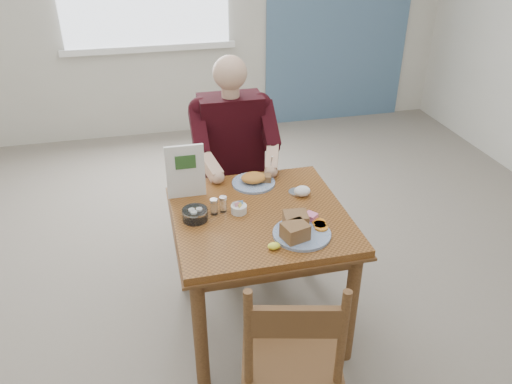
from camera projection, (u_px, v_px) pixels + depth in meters
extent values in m
plane|color=slate|center=(259.00, 318.00, 3.00)|extent=(6.00, 6.00, 0.00)
ellipsoid|color=#FBFF35|center=(274.00, 246.00, 2.34)|extent=(0.07, 0.06, 0.03)
ellipsoid|color=white|center=(302.00, 191.00, 2.76)|extent=(0.11, 0.10, 0.06)
cylinder|color=silver|center=(296.00, 192.00, 2.80)|extent=(0.10, 0.10, 0.01)
cube|color=white|center=(150.00, 49.00, 4.95)|extent=(1.72, 0.04, 0.06)
cube|color=brown|center=(260.00, 216.00, 2.63)|extent=(0.90, 0.90, 0.04)
cube|color=brown|center=(260.00, 220.00, 2.65)|extent=(0.92, 0.92, 0.01)
cylinder|color=brown|center=(200.00, 333.00, 2.41)|extent=(0.07, 0.07, 0.71)
cylinder|color=brown|center=(351.00, 307.00, 2.57)|extent=(0.07, 0.07, 0.71)
cylinder|color=brown|center=(183.00, 242.00, 3.07)|extent=(0.07, 0.07, 0.71)
cylinder|color=brown|center=(304.00, 226.00, 3.23)|extent=(0.07, 0.07, 0.71)
cube|color=brown|center=(279.00, 272.00, 2.34)|extent=(0.80, 0.03, 0.08)
cube|color=brown|center=(244.00, 192.00, 3.00)|extent=(0.80, 0.03, 0.08)
cube|color=brown|center=(187.00, 237.00, 2.59)|extent=(0.03, 0.80, 0.08)
cube|color=brown|center=(328.00, 218.00, 2.75)|extent=(0.03, 0.80, 0.08)
cylinder|color=brown|center=(213.00, 238.00, 3.33)|extent=(0.04, 0.04, 0.45)
cylinder|color=brown|center=(265.00, 231.00, 3.40)|extent=(0.04, 0.04, 0.45)
cylinder|color=brown|center=(205.00, 210.00, 3.63)|extent=(0.04, 0.04, 0.45)
cylinder|color=brown|center=(253.00, 204.00, 3.71)|extent=(0.04, 0.04, 0.45)
cube|color=brown|center=(233.00, 191.00, 3.40)|extent=(0.42, 0.42, 0.03)
cylinder|color=brown|center=(202.00, 151.00, 3.40)|extent=(0.04, 0.04, 0.50)
cylinder|color=brown|center=(253.00, 146.00, 3.47)|extent=(0.04, 0.04, 0.50)
cube|color=brown|center=(227.00, 135.00, 3.38)|extent=(0.38, 0.03, 0.14)
cylinder|color=brown|center=(250.00, 355.00, 2.46)|extent=(0.05, 0.05, 0.45)
cylinder|color=brown|center=(323.00, 355.00, 2.46)|extent=(0.05, 0.05, 0.45)
cube|color=brown|center=(290.00, 349.00, 2.19)|extent=(0.51, 0.51, 0.03)
cylinder|color=brown|center=(248.00, 341.00, 1.92)|extent=(0.04, 0.04, 0.50)
cylinder|color=brown|center=(342.00, 341.00, 1.91)|extent=(0.04, 0.04, 0.50)
cube|color=brown|center=(296.00, 322.00, 1.87)|extent=(0.38, 0.12, 0.14)
cube|color=gray|center=(222.00, 192.00, 3.24)|extent=(0.13, 0.38, 0.12)
cube|color=gray|center=(251.00, 188.00, 3.28)|extent=(0.13, 0.38, 0.12)
cube|color=gray|center=(228.00, 245.00, 3.24)|extent=(0.10, 0.10, 0.48)
cube|color=gray|center=(258.00, 241.00, 3.28)|extent=(0.10, 0.10, 0.48)
cube|color=black|center=(231.00, 139.00, 3.24)|extent=(0.40, 0.22, 0.58)
sphere|color=black|center=(200.00, 109.00, 3.09)|extent=(0.15, 0.15, 0.15)
sphere|color=black|center=(260.00, 104.00, 3.17)|extent=(0.15, 0.15, 0.15)
cylinder|color=tan|center=(230.00, 94.00, 3.07)|extent=(0.11, 0.11, 0.08)
sphere|color=tan|center=(230.00, 73.00, 3.00)|extent=(0.21, 0.21, 0.21)
cube|color=black|center=(199.00, 131.00, 3.04)|extent=(0.09, 0.29, 0.27)
cube|color=black|center=(269.00, 125.00, 3.12)|extent=(0.09, 0.29, 0.27)
sphere|color=black|center=(202.00, 154.00, 2.99)|extent=(0.09, 0.09, 0.09)
sphere|color=black|center=(273.00, 147.00, 3.08)|extent=(0.09, 0.09, 0.09)
cube|color=tan|center=(210.00, 165.00, 2.94)|extent=(0.14, 0.23, 0.14)
cube|color=tan|center=(272.00, 159.00, 3.01)|extent=(0.14, 0.23, 0.14)
sphere|color=tan|center=(218.00, 177.00, 2.88)|extent=(0.08, 0.08, 0.08)
sphere|color=tan|center=(271.00, 171.00, 2.95)|extent=(0.08, 0.08, 0.08)
cylinder|color=silver|center=(271.00, 164.00, 2.92)|extent=(0.01, 0.05, 0.12)
cylinder|color=white|center=(302.00, 234.00, 2.44)|extent=(0.32, 0.32, 0.02)
cube|color=#A37048|center=(295.00, 231.00, 2.37)|extent=(0.14, 0.13, 0.08)
cube|color=#A37048|center=(296.00, 221.00, 2.46)|extent=(0.13, 0.11, 0.08)
cylinder|color=orange|center=(321.00, 227.00, 2.47)|extent=(0.07, 0.07, 0.01)
cylinder|color=orange|center=(320.00, 225.00, 2.49)|extent=(0.08, 0.08, 0.01)
cylinder|color=orange|center=(319.00, 222.00, 2.51)|extent=(0.09, 0.09, 0.01)
cube|color=pink|center=(311.00, 216.00, 2.54)|extent=(0.08, 0.08, 0.03)
cylinder|color=white|center=(254.00, 183.00, 2.89)|extent=(0.32, 0.32, 0.01)
ellipsoid|color=gold|center=(254.00, 178.00, 2.88)|extent=(0.17, 0.16, 0.05)
cube|color=#A37048|center=(263.00, 178.00, 2.89)|extent=(0.11, 0.08, 0.04)
cylinder|color=white|center=(239.00, 209.00, 2.61)|extent=(0.10, 0.10, 0.04)
cube|color=pink|center=(237.00, 204.00, 2.60)|extent=(0.03, 0.02, 0.02)
cube|color=#6699D8|center=(240.00, 203.00, 2.61)|extent=(0.03, 0.01, 0.02)
cube|color=#EAD159|center=(240.00, 205.00, 2.59)|extent=(0.03, 0.03, 0.02)
cube|color=white|center=(235.00, 204.00, 2.60)|extent=(0.03, 0.02, 0.02)
cylinder|color=white|center=(214.00, 208.00, 2.60)|extent=(0.05, 0.05, 0.07)
cylinder|color=silver|center=(214.00, 201.00, 2.57)|extent=(0.05, 0.05, 0.02)
cylinder|color=white|center=(223.00, 205.00, 2.62)|extent=(0.05, 0.05, 0.07)
cylinder|color=silver|center=(223.00, 198.00, 2.59)|extent=(0.05, 0.05, 0.02)
cylinder|color=white|center=(195.00, 215.00, 2.55)|extent=(0.17, 0.17, 0.06)
cylinder|color=white|center=(192.00, 211.00, 2.54)|extent=(0.04, 0.04, 0.02)
cylinder|color=white|center=(199.00, 210.00, 2.55)|extent=(0.04, 0.04, 0.02)
cylinder|color=white|center=(194.00, 213.00, 2.53)|extent=(0.04, 0.04, 0.02)
cube|color=white|center=(185.00, 172.00, 2.70)|extent=(0.21, 0.02, 0.31)
cube|color=#2D5926|center=(185.00, 162.00, 2.66)|extent=(0.11, 0.01, 0.08)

